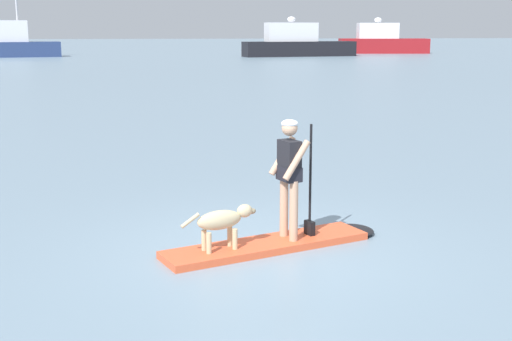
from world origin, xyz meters
The scene contains 7 objects.
ground_plane centered at (0.00, 0.00, 0.00)m, with size 400.00×400.00×0.00m, color gray.
paddleboard centered at (0.21, 0.08, 0.05)m, with size 3.29×1.74×0.10m.
person_paddler centered at (0.35, 0.13, 1.08)m, with size 0.67×0.59×1.68m.
dog centered at (-0.63, -0.23, 0.49)m, with size 1.05×0.46×0.58m.
moored_boat_starboard centered at (-16.32, 68.20, 1.44)m, with size 9.72×4.70×9.88m.
moored_boat_port centered at (14.10, 65.49, 1.36)m, with size 12.80×4.46×4.27m.
moored_boat_far_starboard centered at (26.40, 73.42, 1.39)m, with size 11.08×4.48×4.32m.
Camera 1 is at (-1.47, -8.94, 2.99)m, focal length 48.04 mm.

